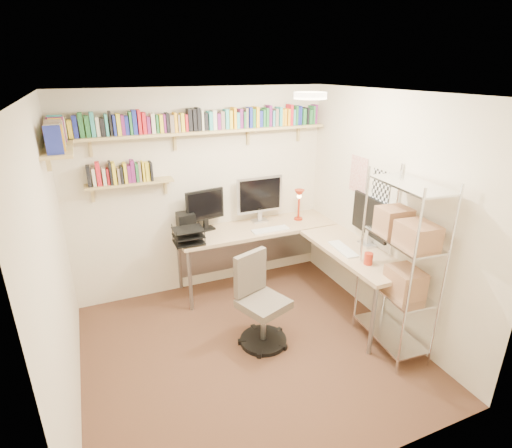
# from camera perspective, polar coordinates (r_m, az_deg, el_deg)

# --- Properties ---
(ground) EXTENTS (3.20, 3.20, 0.00)m
(ground) POSITION_cam_1_polar(r_m,az_deg,el_deg) (4.29, -1.01, -17.49)
(ground) COLOR #442E1D
(ground) RESTS_ON ground
(room_shell) EXTENTS (3.24, 3.04, 2.52)m
(room_shell) POSITION_cam_1_polar(r_m,az_deg,el_deg) (3.53, -1.11, 2.48)
(room_shell) COLOR beige
(room_shell) RESTS_ON ground
(wall_shelves) EXTENTS (3.12, 1.09, 0.80)m
(wall_shelves) POSITION_cam_1_polar(r_m,az_deg,el_deg) (4.52, -12.53, 12.50)
(wall_shelves) COLOR tan
(wall_shelves) RESTS_ON ground
(corner_desk) EXTENTS (2.19, 2.14, 1.42)m
(corner_desk) POSITION_cam_1_polar(r_m,az_deg,el_deg) (4.86, 2.42, -1.37)
(corner_desk) COLOR beige
(corner_desk) RESTS_ON ground
(office_chair) EXTENTS (0.56, 0.56, 0.98)m
(office_chair) POSITION_cam_1_polar(r_m,az_deg,el_deg) (4.18, 0.53, -11.73)
(office_chair) COLOR black
(office_chair) RESTS_ON ground
(wire_rack) EXTENTS (0.45, 0.82, 1.83)m
(wire_rack) POSITION_cam_1_polar(r_m,az_deg,el_deg) (4.00, 20.33, -3.94)
(wire_rack) COLOR silver
(wire_rack) RESTS_ON ground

